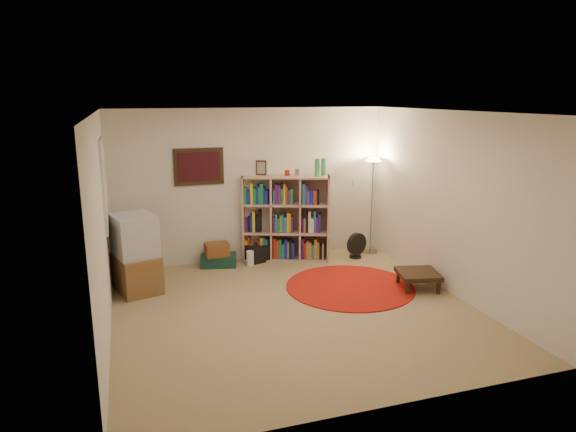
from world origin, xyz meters
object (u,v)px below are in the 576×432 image
bookshelf (285,219)px  floor_lamp (373,174)px  suitcase (219,260)px  tv_stand (136,254)px  floor_fan (357,245)px  side_table (418,275)px

bookshelf → floor_lamp: bookshelf is taller
suitcase → tv_stand: bearing=-137.5°
floor_fan → side_table: floor_fan is taller
bookshelf → floor_fan: size_ratio=3.92×
floor_lamp → side_table: size_ratio=2.51×
suitcase → side_table: side_table is taller
floor_lamp → suitcase: (-2.66, 0.10, -1.30)m
bookshelf → suitcase: 1.28m
suitcase → side_table: (2.52, -1.88, 0.12)m
bookshelf → suitcase: size_ratio=2.71×
bookshelf → floor_lamp: (1.53, -0.11, 0.70)m
suitcase → side_table: 3.15m
floor_fan → suitcase: (-2.30, 0.31, -0.13)m
bookshelf → tv_stand: (-2.41, -0.73, -0.16)m
side_table → floor_lamp: bearing=85.5°
bookshelf → suitcase: bearing=-159.1°
floor_lamp → floor_fan: floor_lamp is taller
tv_stand → suitcase: size_ratio=1.74×
floor_fan → side_table: 1.58m
floor_fan → floor_lamp: bearing=11.6°
side_table → suitcase: bearing=143.3°
side_table → tv_stand: bearing=163.0°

